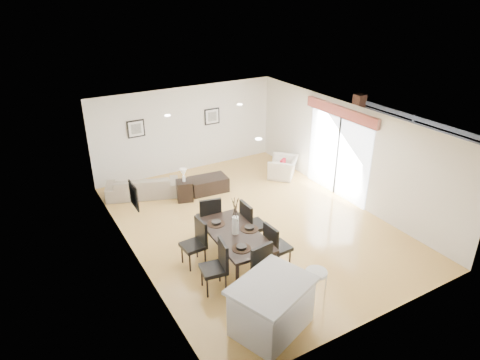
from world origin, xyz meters
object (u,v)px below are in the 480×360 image
dining_chair_wfar (197,240)px  coffee_table (208,184)px  dining_chair_head (266,271)px  side_table (185,191)px  dining_table (235,237)px  kitchen_island (272,306)px  armchair (283,167)px  dining_chair_enear (275,244)px  bar_stool (316,277)px  dining_chair_efar (251,222)px  dining_chair_foot (210,216)px  sofa (143,186)px  dining_chair_wnear (218,263)px

dining_chair_wfar → coffee_table: bearing=146.4°
dining_chair_head → side_table: dining_chair_head is taller
dining_table → kitchen_island: (-0.37, -1.93, -0.23)m
armchair → dining_chair_enear: (-2.89, -3.76, 0.28)m
kitchen_island → bar_stool: (0.96, 0.00, 0.26)m
coffee_table → kitchen_island: 5.63m
dining_chair_efar → coffee_table: dining_chair_efar is taller
dining_table → dining_chair_head: 1.19m
dining_chair_foot → kitchen_island: dining_chair_foot is taller
coffee_table → side_table: bearing=-163.6°
kitchen_island → dining_chair_head: bearing=44.1°
dining_chair_efar → side_table: bearing=9.5°
dining_chair_head → bar_stool: (0.60, -0.74, 0.12)m
dining_chair_enear → bar_stool: 1.45m
dining_chair_wfar → dining_chair_efar: bearing=86.3°
dining_chair_enear → side_table: 3.87m
dining_table → coffee_table: bearing=75.4°
dining_chair_efar → side_table: dining_chair_efar is taller
bar_stool → dining_chair_enear: bearing=86.4°
dining_chair_foot → sofa: bearing=-65.5°
dining_table → dining_chair_head: dining_chair_head is taller
armchair → dining_chair_foot: 4.16m
dining_chair_foot → side_table: dining_chair_foot is taller
kitchen_island → coffee_table: bearing=55.1°
dining_table → bar_stool: bearing=-70.6°
bar_stool → sofa: bearing=101.6°
dining_chair_wnear → dining_chair_enear: size_ratio=1.02×
dining_table → dining_chair_wnear: bearing=-141.4°
sofa → dining_chair_foot: dining_chair_foot is taller
coffee_table → side_table: size_ratio=1.89×
dining_table → coffee_table: (1.07, 3.51, -0.50)m
armchair → dining_chair_head: size_ratio=0.85×
sofa → coffee_table: size_ratio=1.86×
dining_chair_enear → side_table: (-0.42, 3.84, -0.30)m
armchair → dining_chair_wfar: (-4.25, -2.79, 0.28)m
dining_table → dining_chair_foot: (-0.02, 1.19, -0.09)m
dining_table → dining_chair_foot: bearing=93.5°
dining_chair_head → dining_chair_foot: bearing=83.0°
dining_chair_enear → kitchen_island: 1.79m
dining_chair_efar → dining_chair_head: size_ratio=1.01×
sofa → armchair: 4.33m
dining_table → dining_chair_enear: bearing=-33.2°
dining_chair_wfar → kitchen_island: 2.44m
dining_table → dining_chair_wfar: bearing=146.8°
coffee_table → dining_chair_foot: bearing=-109.9°
dining_chair_enear → dining_chair_head: (-0.69, -0.70, 0.04)m
dining_chair_foot → side_table: 2.21m
dining_chair_wfar → dining_chair_foot: 0.96m
dining_chair_wnear → side_table: size_ratio=1.86×
armchair → dining_chair_wnear: 5.68m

